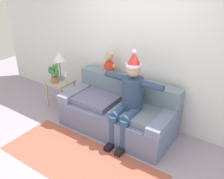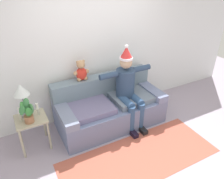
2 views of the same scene
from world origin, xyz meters
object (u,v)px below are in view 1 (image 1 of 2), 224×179
Objects in this scene: person_seated at (129,98)px; potted_plant at (54,73)px; table_lamp at (59,58)px; side_table at (60,86)px; candle_tall at (53,72)px; teddy_bear at (109,64)px; couch at (119,111)px; candle_short at (65,76)px.

person_seated reaches higher than potted_plant.
table_lamp reaches higher than potted_plant.
side_table is 0.30m from candle_tall.
teddy_bear is (-0.70, 0.46, 0.27)m from person_seated.
potted_plant is (0.01, -0.18, -0.26)m from table_lamp.
potted_plant is at bearing -35.44° from candle_tall.
table_lamp reaches higher than side_table.
teddy_bear is at bearing 15.89° from candle_tall.
couch is 0.56m from person_seated.
candle_tall is at bearing -178.62° from couch.
candle_short is at bearing 173.01° from person_seated.
side_table is (-1.40, -0.02, 0.13)m from couch.
candle_short is at bearing -14.70° from table_lamp.
person_seated is at bearing -6.99° from candle_short.
candle_short is at bearing 178.97° from couch.
person_seated is 4.02× the size of teddy_bear.
potted_plant is 0.13m from candle_tall.
side_table is (-1.00, -0.30, -0.58)m from teddy_bear.
table_lamp is at bearing 165.30° from candle_short.
table_lamp is at bearing 177.24° from couch.
potted_plant is at bearing -141.46° from candle_short.
person_seated is at bearing -33.00° from teddy_bear.
potted_plant is at bearing -109.30° from side_table.
person_seated reaches higher than table_lamp.
teddy_bear reaches higher than couch.
side_table is 0.57m from table_lamp.
candle_short is (0.18, -0.05, -0.32)m from table_lamp.
couch is 1.60m from table_lamp.
teddy_bear is 1.22m from candle_tall.
teddy_bear is at bearing 144.52° from couch.
table_lamp is at bearing 172.21° from person_seated.
candle_tall is (-1.13, -0.32, -0.32)m from teddy_bear.
person_seated reaches higher than couch.
couch is 1.28× the size of person_seated.
candle_short is at bearing 12.66° from candle_tall.
candle_short is at bearing -163.13° from teddy_bear.
couch is 0.87m from teddy_bear.
person_seated reaches higher than side_table.
teddy_bear is at bearing 20.93° from potted_plant.
side_table is at bearing -163.15° from teddy_bear.
candle_tall is (-0.09, -0.11, -0.29)m from table_lamp.
potted_plant is 0.22m from candle_short.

